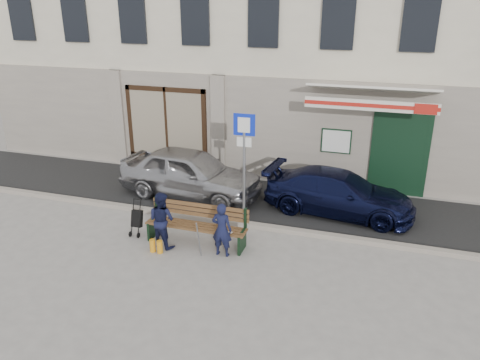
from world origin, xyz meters
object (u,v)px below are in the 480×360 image
at_px(parking_sign, 244,151).
at_px(stroller, 137,219).
at_px(car_silver, 190,173).
at_px(woman, 162,220).
at_px(bench, 194,225).
at_px(man, 222,230).
at_px(car_navy, 339,193).

bearing_deg(parking_sign, stroller, -151.34).
xyz_separation_m(parking_sign, stroller, (-2.30, -1.34, -1.54)).
distance_m(parking_sign, stroller, 3.07).
bearing_deg(parking_sign, car_silver, 146.46).
xyz_separation_m(parking_sign, woman, (-1.45, -1.67, -1.27)).
relative_size(bench, man, 1.91).
relative_size(car_navy, bench, 1.64).
distance_m(car_navy, woman, 4.77).
xyz_separation_m(bench, man, (0.80, -0.32, 0.17)).
distance_m(car_navy, parking_sign, 2.94).
bearing_deg(woman, bench, -136.66).
xyz_separation_m(bench, woman, (-0.65, -0.34, 0.21)).
height_order(parking_sign, stroller, parking_sign).
xyz_separation_m(car_navy, stroller, (-4.51, -2.72, -0.18)).
relative_size(parking_sign, man, 2.28).
height_order(car_silver, stroller, car_silver).
distance_m(car_navy, man, 3.76).
xyz_separation_m(man, woman, (-1.45, -0.02, 0.04)).
height_order(car_navy, parking_sign, parking_sign).
bearing_deg(car_silver, bench, -148.67).
height_order(bench, woman, woman).
height_order(car_navy, bench, car_navy).
bearing_deg(man, stroller, -7.62).
relative_size(man, stroller, 1.42).
xyz_separation_m(parking_sign, man, (0.00, -1.65, -1.31)).
bearing_deg(bench, woman, -152.46).
distance_m(car_silver, parking_sign, 2.65).
bearing_deg(woman, man, -163.53).
bearing_deg(car_silver, woman, -163.06).
xyz_separation_m(woman, stroller, (-0.85, 0.33, -0.28)).
height_order(parking_sign, bench, parking_sign).
bearing_deg(man, car_navy, -125.80).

